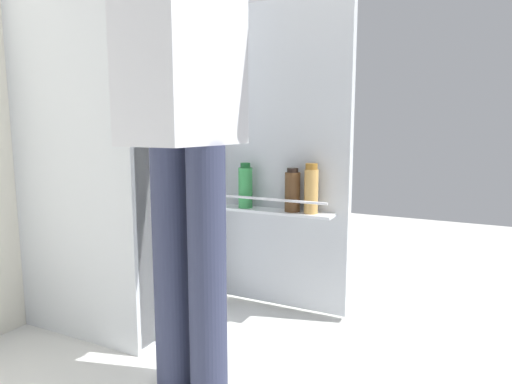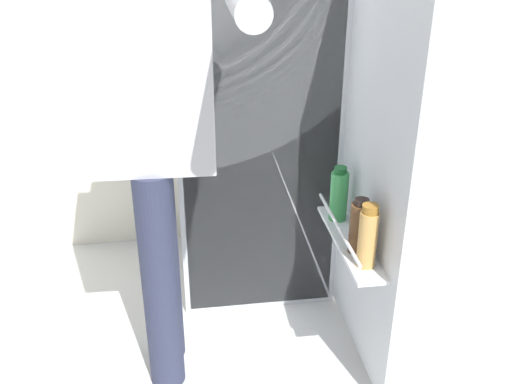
% 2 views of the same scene
% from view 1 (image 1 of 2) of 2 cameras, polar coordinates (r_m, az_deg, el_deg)
% --- Properties ---
extents(ground_plane, '(5.65, 5.65, 0.00)m').
position_cam_1_polar(ground_plane, '(1.92, -2.46, -18.04)').
color(ground_plane, silver).
extents(kitchen_wall, '(4.40, 0.10, 2.48)m').
position_cam_1_polar(kitchen_wall, '(2.35, -23.95, 17.16)').
color(kitchen_wall, silver).
rests_on(kitchen_wall, ground_plane).
extents(refrigerator, '(0.68, 1.25, 1.62)m').
position_cam_1_polar(refrigerator, '(2.04, -15.09, 6.83)').
color(refrigerator, silver).
rests_on(refrigerator, ground_plane).
extents(person, '(0.51, 0.70, 1.61)m').
position_cam_1_polar(person, '(1.39, -8.86, 12.39)').
color(person, '#2D334C').
rests_on(person, ground_plane).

